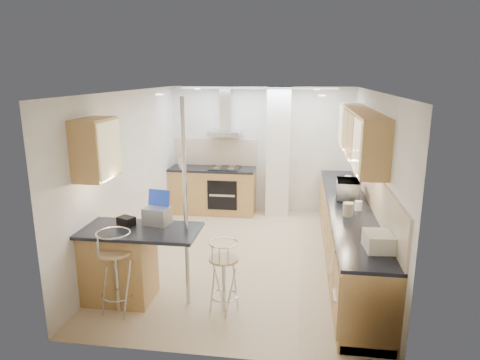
# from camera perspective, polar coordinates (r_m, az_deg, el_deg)

# --- Properties ---
(ground) EXTENTS (4.80, 4.80, 0.00)m
(ground) POSITION_cam_1_polar(r_m,az_deg,el_deg) (6.68, 0.84, -10.24)
(ground) COLOR tan
(ground) RESTS_ON ground
(room_shell) EXTENTS (3.64, 4.84, 2.51)m
(room_shell) POSITION_cam_1_polar(r_m,az_deg,el_deg) (6.54, 4.12, 3.40)
(room_shell) COLOR silver
(room_shell) RESTS_ON ground
(right_counter) EXTENTS (0.63, 4.40, 0.92)m
(right_counter) POSITION_cam_1_polar(r_m,az_deg,el_deg) (6.50, 14.19, -6.99)
(right_counter) COLOR #B27A47
(right_counter) RESTS_ON ground
(back_counter) EXTENTS (1.70, 0.63, 0.92)m
(back_counter) POSITION_cam_1_polar(r_m,az_deg,el_deg) (8.62, -3.66, -1.36)
(back_counter) COLOR #B27A47
(back_counter) RESTS_ON ground
(peninsula) EXTENTS (1.47, 0.72, 0.94)m
(peninsula) POSITION_cam_1_polar(r_m,az_deg,el_deg) (5.45, -13.18, -10.95)
(peninsula) COLOR #B27A47
(peninsula) RESTS_ON ground
(microwave) EXTENTS (0.36, 0.51, 0.27)m
(microwave) POSITION_cam_1_polar(r_m,az_deg,el_deg) (6.60, 14.23, -1.22)
(microwave) COLOR white
(microwave) RESTS_ON right_counter
(laptop) EXTENTS (0.34, 0.28, 0.21)m
(laptop) POSITION_cam_1_polar(r_m,az_deg,el_deg) (5.36, -11.00, -4.72)
(laptop) COLOR #A3A6AB
(laptop) RESTS_ON peninsula
(bag) EXTENTS (0.24, 0.21, 0.11)m
(bag) POSITION_cam_1_polar(r_m,az_deg,el_deg) (5.42, -14.93, -5.32)
(bag) COLOR black
(bag) RESTS_ON peninsula
(bar_stool_near) EXTENTS (0.51, 0.51, 1.01)m
(bar_stool_near) POSITION_cam_1_polar(r_m,az_deg,el_deg) (5.26, -16.19, -11.74)
(bar_stool_near) COLOR tan
(bar_stool_near) RESTS_ON ground
(bar_stool_end) EXTENTS (0.40, 0.40, 0.88)m
(bar_stool_end) POSITION_cam_1_polar(r_m,az_deg,el_deg) (5.11, -2.17, -12.78)
(bar_stool_end) COLOR tan
(bar_stool_end) RESTS_ON ground
(jar_a) EXTENTS (0.16, 0.16, 0.16)m
(jar_a) POSITION_cam_1_polar(r_m,az_deg,el_deg) (7.04, 14.05, -0.74)
(jar_a) COLOR silver
(jar_a) RESTS_ON right_counter
(jar_b) EXTENTS (0.14, 0.14, 0.15)m
(jar_b) POSITION_cam_1_polar(r_m,az_deg,el_deg) (7.44, 14.15, -0.02)
(jar_b) COLOR silver
(jar_b) RESTS_ON right_counter
(jar_c) EXTENTS (0.17, 0.17, 0.18)m
(jar_c) POSITION_cam_1_polar(r_m,az_deg,el_deg) (5.80, 14.22, -3.82)
(jar_c) COLOR #BEB698
(jar_c) RESTS_ON right_counter
(jar_d) EXTENTS (0.11, 0.11, 0.13)m
(jar_d) POSITION_cam_1_polar(r_m,az_deg,el_deg) (6.07, 15.49, -3.32)
(jar_d) COLOR white
(jar_d) RESTS_ON right_counter
(bread_bin) EXTENTS (0.31, 0.37, 0.19)m
(bread_bin) POSITION_cam_1_polar(r_m,az_deg,el_deg) (4.81, 17.97, -7.78)
(bread_bin) COLOR silver
(bread_bin) RESTS_ON right_counter
(kettle) EXTENTS (0.16, 0.16, 0.24)m
(kettle) POSITION_cam_1_polar(r_m,az_deg,el_deg) (8.48, -7.70, 2.31)
(kettle) COLOR silver
(kettle) RESTS_ON back_counter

